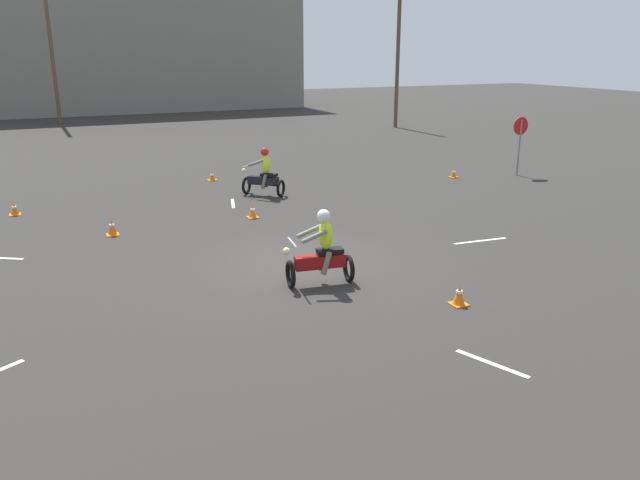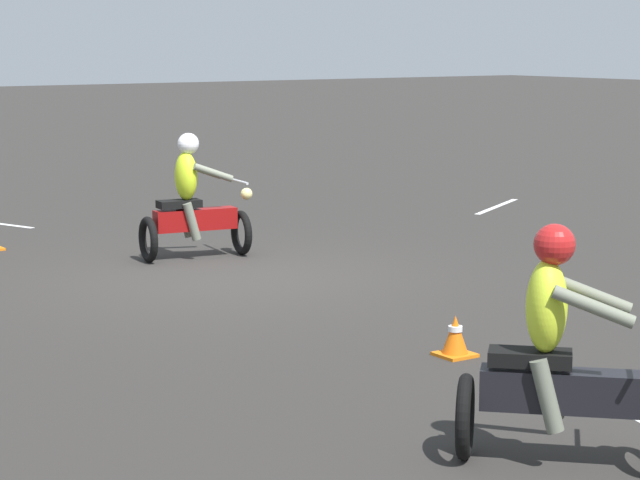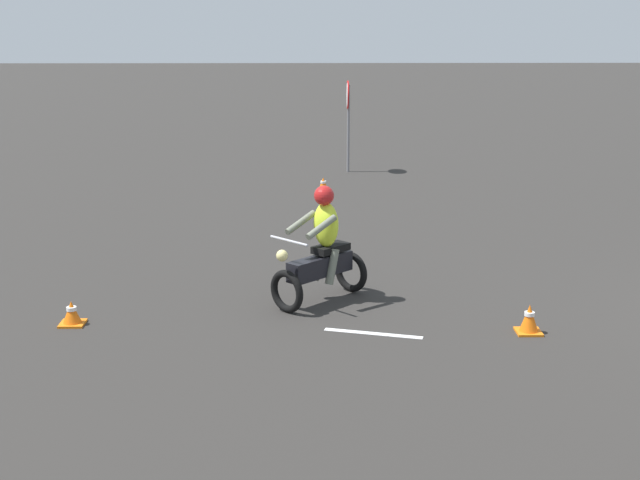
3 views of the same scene
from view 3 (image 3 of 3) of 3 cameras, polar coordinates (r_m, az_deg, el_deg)
The scene contains 6 objects.
motorcycle_rider_background at distance 12.46m, azimuth 0.11°, elevation -0.75°, with size 1.42×1.41×1.66m.
stop_sign at distance 22.57m, azimuth 1.80°, elevation 8.48°, with size 0.70×0.08×2.30m.
traffic_cone_near_right at distance 11.70m, azimuth 13.24°, elevation -4.97°, with size 0.32×0.32×0.38m.
traffic_cone_mid_left at distance 12.13m, azimuth -15.60°, elevation -4.55°, with size 0.32×0.32×0.32m.
traffic_cone_far_left at distance 20.22m, azimuth 0.21°, elevation 3.54°, with size 0.32×0.32×0.33m.
lane_stripe_n at distance 11.44m, azimuth 3.42°, elevation -5.98°, with size 0.10×1.28×0.01m, color silver.
Camera 3 is at (-10.45, 7.32, 4.01)m, focal length 50.00 mm.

